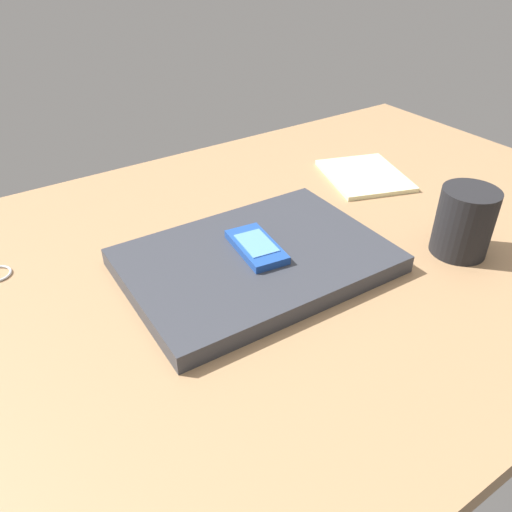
{
  "coord_description": "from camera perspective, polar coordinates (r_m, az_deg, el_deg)",
  "views": [
    {
      "loc": [
        40.5,
        49.28,
        43.6
      ],
      "look_at": [
        8.74,
        2.15,
        5.0
      ],
      "focal_mm": 35.35,
      "sensor_mm": 36.0,
      "label": 1
    }
  ],
  "objects": [
    {
      "name": "cell_phone_on_laptop",
      "position": [
        0.69,
        0.03,
        1.08
      ],
      "size": [
        6.35,
        10.65,
        1.24
      ],
      "color": "#1E479E",
      "rests_on": "laptop_closed"
    },
    {
      "name": "pen_cup",
      "position": [
        0.77,
        22.5,
        3.58
      ],
      "size": [
        7.9,
        7.9,
        9.83
      ],
      "primitive_type": "cylinder",
      "color": "black",
      "rests_on": "desk_surface"
    },
    {
      "name": "notepad",
      "position": [
        0.97,
        12.17,
        8.89
      ],
      "size": [
        18.05,
        19.7,
        0.8
      ],
      "primitive_type": "cube",
      "rotation": [
        0.0,
        0.0,
        -0.33
      ],
      "color": "#F2EDB2",
      "rests_on": "desk_surface"
    },
    {
      "name": "desk_surface",
      "position": [
        0.76,
        4.54,
        0.64
      ],
      "size": [
        120.0,
        80.0,
        3.0
      ],
      "primitive_type": "cube",
      "color": "#9E7751",
      "rests_on": "ground"
    },
    {
      "name": "laptop_closed",
      "position": [
        0.69,
        0.0,
        -0.51
      ],
      "size": [
        35.71,
        25.4,
        2.5
      ],
      "primitive_type": "cube",
      "rotation": [
        0.0,
        0.0,
        -0.03
      ],
      "color": "#33353D",
      "rests_on": "desk_surface"
    }
  ]
}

